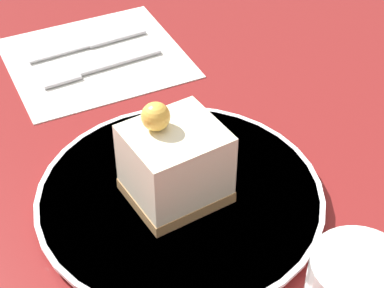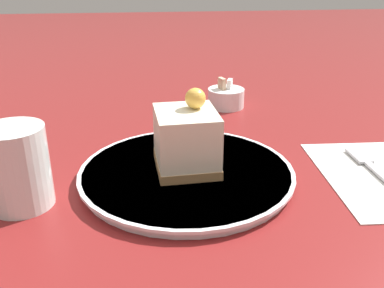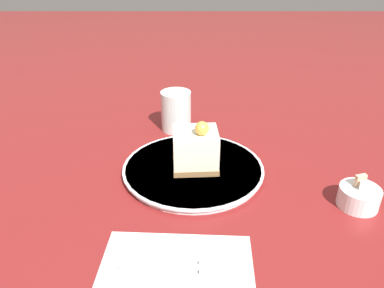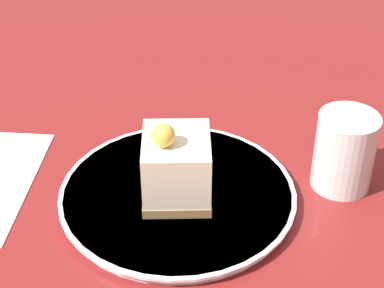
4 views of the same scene
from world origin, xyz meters
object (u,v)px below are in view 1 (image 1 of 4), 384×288
object	(u,v)px
plate	(180,197)
fork	(92,70)
knife	(99,42)
cake_slice	(175,163)

from	to	relation	value
plate	fork	world-z (taller)	plate
plate	knife	world-z (taller)	plate
fork	knife	size ratio (longest dim) A/B	0.98
plate	cake_slice	bearing A→B (deg)	79.93
cake_slice	fork	world-z (taller)	cake_slice
cake_slice	knife	xyz separation A→B (m)	(0.32, -0.05, -0.05)
plate	fork	xyz separation A→B (m)	(0.26, -0.01, -0.00)
cake_slice	knife	distance (m)	0.32
fork	knife	xyz separation A→B (m)	(0.06, -0.03, 0.00)
plate	fork	bearing A→B (deg)	-2.22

